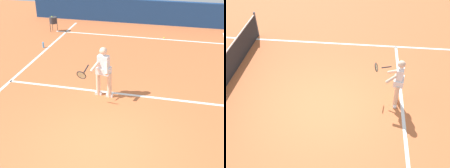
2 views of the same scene
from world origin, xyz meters
TOP-DOWN VIEW (x-y plane):
  - ground_plane at (0.00, 0.00)m, footprint 26.11×26.11m
  - service_line_marking at (0.00, -2.39)m, footprint 7.36×0.10m
  - sideline_right_marking at (3.68, 0.00)m, footprint 0.10×18.08m
  - tennis_player at (0.46, -2.15)m, footprint 0.88×0.91m

SIDE VIEW (x-z plane):
  - ground_plane at x=0.00m, z-range 0.00..0.00m
  - service_line_marking at x=0.00m, z-range 0.00..0.01m
  - sideline_right_marking at x=3.68m, z-range 0.00..0.01m
  - tennis_player at x=0.46m, z-range 0.07..1.62m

